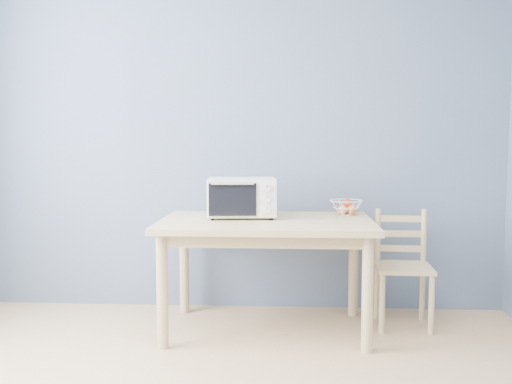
# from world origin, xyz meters

# --- Properties ---
(room) EXTENTS (4.01, 4.51, 2.61)m
(room) POSITION_xyz_m (0.00, 0.00, 1.30)
(room) COLOR tan
(room) RESTS_ON ground
(dining_table) EXTENTS (1.40, 0.90, 0.75)m
(dining_table) POSITION_xyz_m (0.25, 1.70, 0.65)
(dining_table) COLOR tan
(dining_table) RESTS_ON ground
(toaster_oven) EXTENTS (0.48, 0.37, 0.27)m
(toaster_oven) POSITION_xyz_m (0.06, 1.79, 0.89)
(toaster_oven) COLOR silver
(toaster_oven) RESTS_ON dining_table
(fruit_basket) EXTENTS (0.30, 0.30, 0.12)m
(fruit_basket) POSITION_xyz_m (0.79, 1.97, 0.81)
(fruit_basket) COLOR silver
(fruit_basket) RESTS_ON dining_table
(dining_chair) EXTENTS (0.39, 0.39, 0.79)m
(dining_chair) POSITION_xyz_m (1.18, 1.87, 0.39)
(dining_chair) COLOR tan
(dining_chair) RESTS_ON ground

